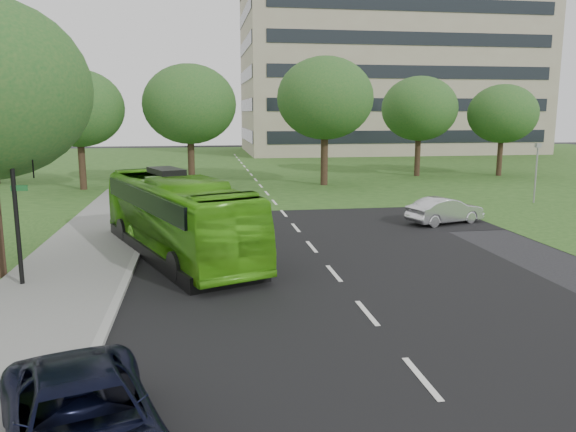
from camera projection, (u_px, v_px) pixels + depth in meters
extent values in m
plane|color=black|center=(349.00, 291.00, 17.79)|extent=(160.00, 160.00, 0.00)
cube|color=black|center=(270.00, 198.00, 37.22)|extent=(14.00, 120.00, 0.01)
cube|color=black|center=(284.00, 213.00, 31.39)|extent=(80.00, 12.00, 0.01)
cube|color=silver|center=(281.00, 210.00, 32.36)|extent=(0.15, 90.00, 0.01)
cube|color=gray|center=(84.00, 378.00, 11.84)|extent=(0.25, 60.00, 0.15)
cube|color=#254918|center=(242.00, 164.00, 61.50)|extent=(120.00, 60.00, 0.01)
cube|color=gray|center=(388.00, 62.00, 79.08)|extent=(40.00, 20.00, 25.00)
cube|color=black|center=(414.00, 55.00, 69.31)|extent=(36.80, 0.10, 23.00)
cube|color=black|center=(246.00, 60.00, 76.03)|extent=(0.10, 18.40, 23.00)
cylinder|color=black|center=(82.00, 167.00, 40.81)|extent=(0.49, 0.49, 3.27)
ellipsoid|color=#1B5320|center=(78.00, 108.00, 40.04)|extent=(6.49, 6.49, 5.52)
cylinder|color=black|center=(191.00, 164.00, 42.65)|extent=(0.51, 0.51, 3.39)
ellipsoid|color=#1B5320|center=(189.00, 104.00, 41.84)|extent=(6.97, 6.97, 5.93)
cylinder|color=black|center=(324.00, 161.00, 43.37)|extent=(0.56, 0.56, 3.70)
ellipsoid|color=#1B5320|center=(325.00, 98.00, 42.50)|extent=(7.35, 7.35, 6.24)
cylinder|color=black|center=(417.00, 158.00, 49.58)|extent=(0.49, 0.49, 3.26)
ellipsoid|color=#1B5320|center=(419.00, 109.00, 48.80)|extent=(6.56, 6.56, 5.58)
cylinder|color=black|center=(500.00, 159.00, 49.78)|extent=(0.46, 0.46, 3.05)
ellipsoid|color=#1B5320|center=(503.00, 114.00, 49.07)|extent=(6.00, 6.00, 5.10)
imported|color=#48A216|center=(177.00, 216.00, 22.04)|extent=(6.63, 11.46, 3.14)
imported|color=#BBBAC0|center=(445.00, 210.00, 28.56)|extent=(4.30, 2.58, 1.34)
imported|color=black|center=(83.00, 425.00, 8.90)|extent=(3.82, 5.63, 1.43)
cylinder|color=black|center=(16.00, 211.00, 17.70)|extent=(0.14, 0.14, 5.09)
cylinder|color=black|center=(22.00, 146.00, 17.38)|extent=(0.71, 0.08, 0.08)
imported|color=black|center=(32.00, 162.00, 17.51)|extent=(0.18, 0.21, 1.02)
cube|color=#195926|center=(19.00, 188.00, 17.59)|extent=(0.51, 0.04, 0.18)
cylinder|color=gray|center=(536.00, 175.00, 34.75)|extent=(0.11, 0.11, 3.50)
cube|color=gray|center=(538.00, 145.00, 34.41)|extent=(0.36, 0.33, 0.26)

